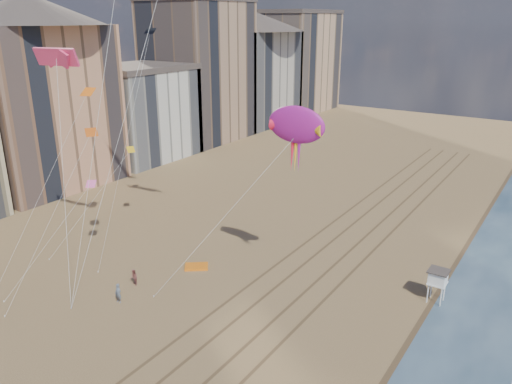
{
  "coord_description": "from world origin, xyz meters",
  "views": [
    {
      "loc": [
        23.33,
        -10.8,
        24.97
      ],
      "look_at": [
        -1.05,
        26.0,
        9.5
      ],
      "focal_mm": 35.0,
      "sensor_mm": 36.0,
      "label": 1
    }
  ],
  "objects_px": {
    "lifeguard_stand": "(438,278)",
    "grounded_kite": "(196,267)",
    "kite_flyer_a": "(118,293)",
    "show_kite": "(296,125)",
    "kite_flyer_b": "(134,278)"
  },
  "relations": [
    {
      "from": "lifeguard_stand",
      "to": "grounded_kite",
      "type": "distance_m",
      "value": 24.0
    },
    {
      "from": "grounded_kite",
      "to": "kite_flyer_a",
      "type": "bearing_deg",
      "value": -137.47
    },
    {
      "from": "show_kite",
      "to": "kite_flyer_b",
      "type": "xyz_separation_m",
      "value": [
        -13.45,
        -7.67,
        -15.37
      ]
    },
    {
      "from": "lifeguard_stand",
      "to": "grounded_kite",
      "type": "relative_size",
      "value": 1.34
    },
    {
      "from": "grounded_kite",
      "to": "kite_flyer_a",
      "type": "distance_m",
      "value": 9.36
    },
    {
      "from": "show_kite",
      "to": "kite_flyer_b",
      "type": "relative_size",
      "value": 11.86
    },
    {
      "from": "lifeguard_stand",
      "to": "kite_flyer_b",
      "type": "xyz_separation_m",
      "value": [
        -25.52,
        -13.38,
        -1.63
      ]
    },
    {
      "from": "kite_flyer_b",
      "to": "lifeguard_stand",
      "type": "bearing_deg",
      "value": 56.64
    },
    {
      "from": "lifeguard_stand",
      "to": "kite_flyer_a",
      "type": "height_order",
      "value": "lifeguard_stand"
    },
    {
      "from": "lifeguard_stand",
      "to": "show_kite",
      "type": "distance_m",
      "value": 19.15
    },
    {
      "from": "grounded_kite",
      "to": "kite_flyer_a",
      "type": "height_order",
      "value": "kite_flyer_a"
    },
    {
      "from": "lifeguard_stand",
      "to": "show_kite",
      "type": "bearing_deg",
      "value": -154.71
    },
    {
      "from": "lifeguard_stand",
      "to": "show_kite",
      "type": "xyz_separation_m",
      "value": [
        -12.07,
        -5.7,
        13.73
      ]
    },
    {
      "from": "show_kite",
      "to": "kite_flyer_b",
      "type": "height_order",
      "value": "show_kite"
    },
    {
      "from": "lifeguard_stand",
      "to": "show_kite",
      "type": "height_order",
      "value": "show_kite"
    }
  ]
}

